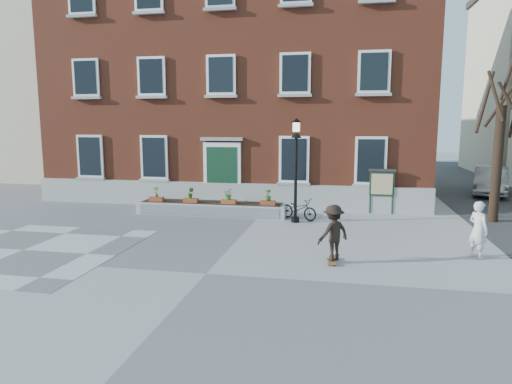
% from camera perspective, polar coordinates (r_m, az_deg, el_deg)
% --- Properties ---
extents(ground, '(100.00, 100.00, 0.00)m').
position_cam_1_polar(ground, '(11.74, -6.27, -10.12)').
color(ground, gray).
rests_on(ground, ground).
extents(checker_patch, '(6.00, 6.00, 0.01)m').
position_cam_1_polar(checker_patch, '(15.38, -27.09, -6.48)').
color(checker_patch, '#5F5E61').
rests_on(checker_patch, ground).
extents(distant_building, '(10.00, 12.00, 13.00)m').
position_cam_1_polar(distant_building, '(37.41, -24.33, 12.13)').
color(distant_building, beige).
rests_on(distant_building, ground).
extents(bicycle, '(1.69, 1.22, 0.85)m').
position_cam_1_polar(bicycle, '(17.95, 5.33, -2.10)').
color(bicycle, black).
rests_on(bicycle, ground).
extents(parked_car, '(2.72, 4.72, 1.47)m').
position_cam_1_polar(parked_car, '(26.94, 27.29, 1.26)').
color(parked_car, '#ADAFB1').
rests_on(parked_car, ground).
extents(bystander, '(0.66, 0.71, 1.62)m').
position_cam_1_polar(bystander, '(14.20, 26.02, -4.25)').
color(bystander, silver).
rests_on(bystander, ground).
extents(brick_building, '(18.40, 10.85, 12.60)m').
position_cam_1_polar(brick_building, '(25.27, -1.24, 14.44)').
color(brick_building, brown).
rests_on(brick_building, ground).
extents(planter_assembly, '(6.20, 1.12, 1.15)m').
position_cam_1_polar(planter_assembly, '(18.88, -5.56, -1.93)').
color(planter_assembly, '#B6B6B2').
rests_on(planter_assembly, ground).
extents(bare_tree, '(1.83, 1.83, 6.16)m').
position_cam_1_polar(bare_tree, '(19.46, 28.05, 4.78)').
color(bare_tree, black).
rests_on(bare_tree, ground).
extents(lamp_post, '(0.40, 0.40, 3.93)m').
position_cam_1_polar(lamp_post, '(17.17, 5.02, 4.54)').
color(lamp_post, black).
rests_on(lamp_post, ground).
extents(notice_board, '(1.10, 0.16, 1.87)m').
position_cam_1_polar(notice_board, '(19.57, 15.46, 1.01)').
color(notice_board, '#1B3728').
rests_on(notice_board, ground).
extents(skateboarder, '(1.11, 1.07, 1.60)m').
position_cam_1_polar(skateboarder, '(12.51, 9.64, -5.05)').
color(skateboarder, brown).
rests_on(skateboarder, ground).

